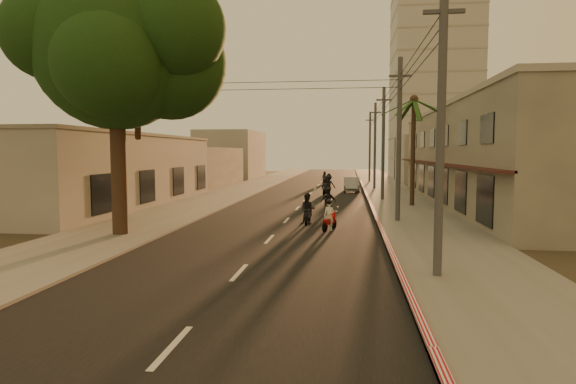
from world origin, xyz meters
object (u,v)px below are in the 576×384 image
scooter_mid_b (328,202)px  scooter_far_b (329,185)px  scooter_far_a (326,187)px  scooter_mid_a (308,210)px  scooter_red (329,217)px  parked_car (351,185)px  broadleaf_tree (125,50)px  scooter_far_c (324,179)px  palm_tree (414,106)px

scooter_mid_b → scooter_far_b: scooter_far_b is taller
scooter_far_a → scooter_mid_a: bearing=-75.7°
scooter_red → parked_car: scooter_red is taller
broadleaf_tree → scooter_far_a: (8.06, 22.64, -7.73)m
scooter_red → scooter_mid_b: 6.04m
scooter_far_a → scooter_far_b: (0.28, 0.13, 0.16)m
parked_car → scooter_far_c: 10.90m
broadleaf_tree → scooter_far_c: (7.25, 36.97, -7.75)m
palm_tree → scooter_far_b: palm_tree is taller
palm_tree → scooter_far_a: 12.70m
palm_tree → scooter_far_a: bearing=126.7°
scooter_far_a → parked_car: (2.36, 3.90, -0.03)m
scooter_mid_b → scooter_far_b: size_ratio=0.86×
scooter_mid_a → scooter_far_a: bearing=93.3°
scooter_mid_b → scooter_far_c: bearing=80.2°
scooter_far_a → scooter_far_c: 14.35m
broadleaf_tree → parked_car: bearing=68.6°
scooter_red → scooter_mid_b: (-0.29, 6.03, 0.08)m
palm_tree → scooter_far_c: (-7.36, 23.11, -6.42)m
scooter_mid_a → scooter_far_b: size_ratio=0.88×
palm_tree → scooter_mid_b: bearing=-137.7°
broadleaf_tree → palm_tree: (14.61, 13.86, -1.33)m
parked_car → scooter_far_c: size_ratio=2.68×
scooter_red → scooter_mid_a: scooter_mid_a is taller
scooter_far_a → scooter_far_c: (-0.81, 14.33, -0.02)m
scooter_far_c → scooter_far_a: bearing=-96.5°
parked_car → scooter_mid_a: bearing=-97.0°
palm_tree → scooter_mid_a: 13.06m
broadleaf_tree → scooter_red: (9.16, 2.61, -7.77)m
scooter_red → parked_car: (1.26, 23.93, 0.01)m
broadleaf_tree → scooter_mid_a: 11.97m
palm_tree → scooter_mid_b: palm_tree is taller
scooter_mid_a → scooter_far_c: bearing=94.9°
broadleaf_tree → parked_car: (10.42, 26.54, -7.76)m
scooter_mid_b → scooter_far_c: (-1.62, 28.33, -0.05)m
scooter_mid_a → scooter_far_b: scooter_far_b is taller
palm_tree → scooter_mid_b: size_ratio=4.75×
palm_tree → parked_car: palm_tree is taller
broadleaf_tree → palm_tree: size_ratio=1.48×
broadleaf_tree → scooter_mid_b: size_ratio=7.02×
parked_car → scooter_far_c: scooter_far_c is taller
scooter_mid_a → scooter_mid_b: bearing=80.5°
scooter_mid_b → scooter_far_a: (-0.81, 14.00, -0.03)m
broadleaf_tree → scooter_far_c: bearing=78.9°
scooter_red → scooter_far_b: (-0.82, 20.16, 0.20)m
scooter_mid_a → parked_car: 22.06m
scooter_mid_a → palm_tree: bearing=57.8°
broadleaf_tree → scooter_mid_a: bearing=30.2°
scooter_mid_b → scooter_far_a: size_ratio=1.05×
scooter_red → scooter_far_a: size_ratio=0.96×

